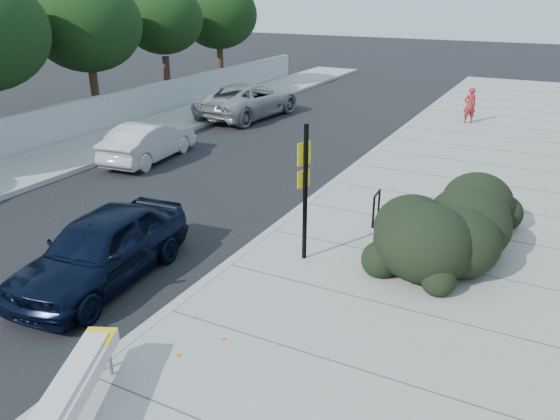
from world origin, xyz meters
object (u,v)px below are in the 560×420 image
(suv_silver, at_px, (249,100))
(pedestrian, at_px, (470,105))
(bench, at_px, (75,383))
(sedan_navy, at_px, (102,248))
(sign_post, at_px, (305,186))
(bike_rack, at_px, (376,205))
(wagon_silver, at_px, (149,141))

(suv_silver, distance_m, pedestrian, 9.83)
(bench, distance_m, pedestrian, 20.73)
(sedan_navy, distance_m, pedestrian, 18.02)
(bench, distance_m, sign_post, 5.83)
(bench, bearing_deg, bike_rack, 55.10)
(sign_post, bearing_deg, bike_rack, 96.58)
(bike_rack, xyz_separation_m, wagon_silver, (-8.88, 2.12, 0.02))
(bike_rack, distance_m, sedan_navy, 6.48)
(bench, distance_m, suv_silver, 19.53)
(pedestrian, bearing_deg, wagon_silver, 16.19)
(bike_rack, bearing_deg, bench, -104.22)
(bike_rack, distance_m, wagon_silver, 9.13)
(pedestrian, bearing_deg, suv_silver, -16.61)
(wagon_silver, height_order, pedestrian, pedestrian)
(sign_post, relative_size, pedestrian, 1.94)
(bench, relative_size, wagon_silver, 0.55)
(sign_post, distance_m, pedestrian, 15.05)
(wagon_silver, relative_size, suv_silver, 0.72)
(bench, height_order, wagon_silver, wagon_silver)
(suv_silver, bearing_deg, sedan_navy, 114.53)
(bench, bearing_deg, sign_post, 58.41)
(bike_rack, xyz_separation_m, sign_post, (-0.80, -2.49, 1.16))
(bench, relative_size, pedestrian, 1.47)
(wagon_silver, distance_m, pedestrian, 13.73)
(bench, height_order, pedestrian, pedestrian)
(bench, xyz_separation_m, sedan_navy, (-2.59, 3.15, 0.05))
(sedan_navy, bearing_deg, suv_silver, 104.55)
(bike_rack, height_order, sign_post, sign_post)
(bike_rack, relative_size, sign_post, 0.28)
(bike_rack, bearing_deg, sign_post, -111.49)
(sign_post, relative_size, sedan_navy, 0.69)
(bike_rack, height_order, wagon_silver, wagon_silver)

